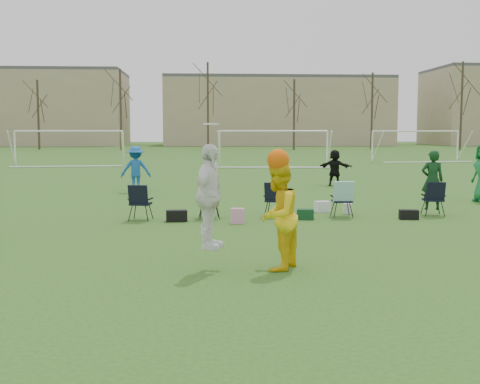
{
  "coord_description": "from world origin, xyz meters",
  "views": [
    {
      "loc": [
        -0.83,
        -8.5,
        2.38
      ],
      "look_at": [
        -0.12,
        2.64,
        1.25
      ],
      "focal_mm": 45.0,
      "sensor_mm": 36.0,
      "label": 1
    }
  ],
  "objects": [
    {
      "name": "ground",
      "position": [
        0.0,
        0.0,
        0.0
      ],
      "size": [
        260.0,
        260.0,
        0.0
      ],
      "primitive_type": "plane",
      "color": "#27571B",
      "rests_on": "ground"
    },
    {
      "name": "fielder_blue",
      "position": [
        -3.43,
        15.27,
        0.9
      ],
      "size": [
        1.23,
        0.8,
        1.8
      ],
      "primitive_type": "imported",
      "rotation": [
        0.0,
        0.0,
        3.25
      ],
      "color": "#1654AA",
      "rests_on": "ground"
    },
    {
      "name": "fielder_black",
      "position": [
        4.98,
        17.46,
        0.79
      ],
      "size": [
        1.51,
        1.14,
        1.59
      ],
      "primitive_type": "imported",
      "rotation": [
        0.0,
        0.0,
        2.62
      ],
      "color": "black",
      "rests_on": "ground"
    },
    {
      "name": "center_contest",
      "position": [
        0.0,
        1.64,
        1.09
      ],
      "size": [
        2.09,
        1.14,
        2.52
      ],
      "color": "white",
      "rests_on": "ground"
    },
    {
      "name": "sideline_setup",
      "position": [
        2.18,
        7.95,
        0.54
      ],
      "size": [
        8.88,
        2.44,
        1.85
      ],
      "color": "#0E3516",
      "rests_on": "ground"
    },
    {
      "name": "goal_left",
      "position": [
        -10.0,
        34.0,
        1.92
      ],
      "size": [
        7.39,
        0.76,
        2.46
      ],
      "rotation": [
        0.0,
        0.0,
        0.09
      ],
      "color": "white",
      "rests_on": "ground"
    },
    {
      "name": "goal_mid",
      "position": [
        4.0,
        32.0,
        1.92
      ],
      "size": [
        7.4,
        0.63,
        2.46
      ],
      "rotation": [
        0.0,
        0.0,
        -0.07
      ],
      "color": "white",
      "rests_on": "ground"
    },
    {
      "name": "goal_right",
      "position": [
        16.0,
        38.0,
        1.92
      ],
      "size": [
        7.35,
        1.14,
        2.46
      ],
      "rotation": [
        0.0,
        0.0,
        0.14
      ],
      "color": "white",
      "rests_on": "ground"
    },
    {
      "name": "tree_line",
      "position": [
        0.24,
        69.85,
        5.09
      ],
      "size": [
        110.28,
        3.28,
        11.4
      ],
      "color": "#382B21",
      "rests_on": "ground"
    },
    {
      "name": "building_row",
      "position": [
        6.73,
        96.0,
        5.99
      ],
      "size": [
        126.0,
        16.0,
        13.0
      ],
      "color": "tan",
      "rests_on": "ground"
    }
  ]
}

